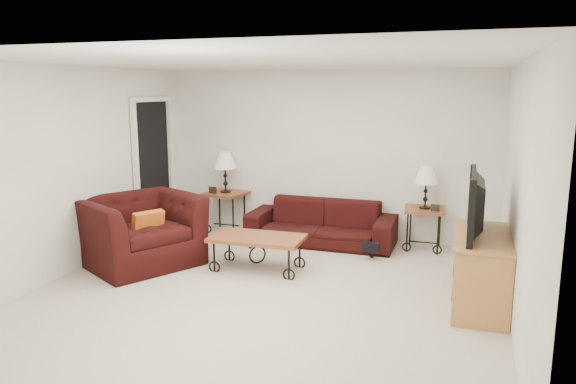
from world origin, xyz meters
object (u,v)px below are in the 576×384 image
Objects in this scene: coffee_table at (257,253)px; tv_stand at (481,271)px; backpack at (372,242)px; sofa at (321,223)px; television at (484,204)px; side_table_left at (226,212)px; lamp_right at (426,187)px; lamp_left at (225,172)px; side_table_right at (424,229)px; armchair at (140,231)px.

coffee_table is 0.91× the size of tv_stand.
sofa is at bearing 169.47° from backpack.
sofa is at bearing 141.87° from tv_stand.
sofa is 1.88× the size of television.
backpack is (-1.34, 1.24, -0.16)m from tv_stand.
side_table_left is 3.09m from lamp_right.
tv_stand is (2.61, -0.33, 0.16)m from coffee_table.
lamp_left is (0.00, 0.00, 0.63)m from side_table_left.
television is (3.75, -1.88, 0.77)m from side_table_left.
coffee_table is at bearing -53.41° from lamp_left.
television is at bearing -24.76° from backpack.
side_table_right is 2.16m from television.
lamp_right is at bearing 0.00° from side_table_left.
side_table_left is 1.07× the size of side_table_right.
side_table_left is 1.00× the size of lamp_left.
backpack is at bearing -133.25° from television.
coffee_table is 2.75m from television.
armchair is (-1.94, -1.66, 0.13)m from sofa.
lamp_right is at bearing 0.00° from lamp_left.
tv_stand is 0.70m from television.
tv_stand is (0.73, -1.88, -0.50)m from lamp_right.
coffee_table is 1.01× the size of television.
lamp_right is at bearing 7.12° from sofa.
armchair is (-3.38, -1.84, -0.44)m from lamp_right.
television is (2.15, -1.70, 0.77)m from sofa.
armchair is (-0.34, -1.84, -0.50)m from lamp_left.
side_table_left is at bearing 180.00° from lamp_right.
lamp_right is at bearing -32.49° from armchair.
lamp_right is (0.00, 0.00, 0.59)m from side_table_right.
lamp_right is (1.44, 0.18, 0.57)m from sofa.
side_table_right is 2.02m from tv_stand.
coffee_table is 2.64× the size of backpack.
lamp_right is 1.36× the size of backpack.
lamp_left is (-3.04, 0.00, 0.65)m from side_table_right.
backpack is at bearing -14.75° from side_table_left.
television reaches higher than side_table_right.
sofa reaches higher than coffee_table.
armchair reaches higher than tv_stand.
lamp_left is 0.55× the size of coffee_table.
lamp_left is at bearing 180.00° from side_table_right.
sofa is at bearing -128.38° from television.
television reaches higher than tv_stand.
armchair is (-1.49, -0.28, 0.23)m from coffee_table.
tv_stand reaches higher than coffee_table.
tv_stand is at bearing -26.53° from side_table_left.
lamp_left reaches higher than lamp_right.
backpack is at bearing -14.75° from lamp_left.
tv_stand is at bearing -26.53° from lamp_left.
lamp_left is at bearing 126.59° from coffee_table.
lamp_left is 0.50× the size of tv_stand.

